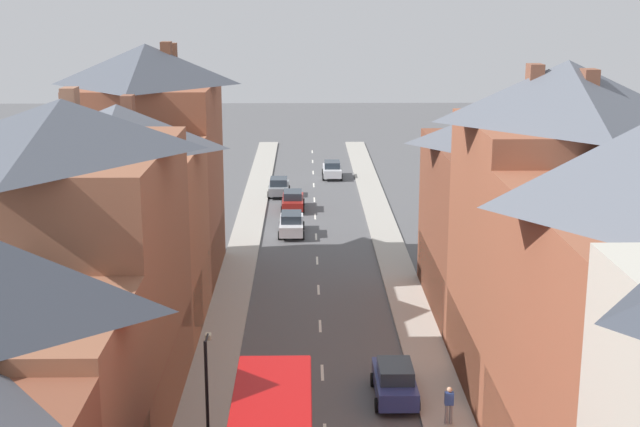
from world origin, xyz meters
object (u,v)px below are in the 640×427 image
(car_parked_right_a, at_px, (291,223))
(car_parked_left_b, at_px, (279,186))
(car_near_blue, at_px, (293,200))
(car_parked_left_a, at_px, (395,381))
(pedestrian_mid_right, at_px, (449,403))
(street_lamp, at_px, (208,399))
(car_near_silver, at_px, (332,169))

(car_parked_right_a, bearing_deg, car_parked_left_b, 95.66)
(car_near_blue, xyz_separation_m, car_parked_left_b, (-1.30, 5.36, -0.00))
(car_parked_left_b, bearing_deg, car_parked_left_a, -81.32)
(car_parked_left_b, height_order, pedestrian_mid_right, pedestrian_mid_right)
(street_lamp, bearing_deg, car_near_blue, 86.65)
(car_near_blue, relative_size, car_parked_left_b, 1.05)
(car_near_blue, xyz_separation_m, street_lamp, (-2.45, -41.91, 2.44))
(pedestrian_mid_right, bearing_deg, car_parked_left_a, 126.86)
(car_parked_left_b, bearing_deg, street_lamp, -91.39)
(car_near_silver, distance_m, car_parked_right_a, 21.06)
(car_parked_left_a, relative_size, car_parked_left_b, 1.00)
(car_near_silver, distance_m, car_parked_left_a, 48.24)
(car_near_silver, bearing_deg, car_parked_left_b, -122.69)
(car_parked_left_a, bearing_deg, car_parked_left_b, 98.68)
(car_near_silver, bearing_deg, street_lamp, -96.29)
(car_near_blue, relative_size, car_parked_right_a, 0.94)
(car_parked_left_b, relative_size, pedestrian_mid_right, 2.53)
(car_parked_right_a, bearing_deg, street_lamp, -94.10)
(car_parked_left_a, bearing_deg, pedestrian_mid_right, -53.14)
(car_near_silver, xyz_separation_m, car_parked_left_a, (1.30, -48.23, 0.02))
(car_parked_left_a, relative_size, pedestrian_mid_right, 2.54)
(car_parked_left_b, distance_m, pedestrian_mid_right, 43.95)
(car_parked_right_a, height_order, street_lamp, street_lamp)
(car_parked_right_a, xyz_separation_m, car_parked_left_b, (-1.30, 13.12, -0.04))
(car_parked_left_a, xyz_separation_m, car_parked_right_a, (-4.90, 27.47, -0.00))
(car_parked_right_a, bearing_deg, car_near_blue, 90.00)
(pedestrian_mid_right, xyz_separation_m, street_lamp, (-9.30, -4.07, 2.21))
(street_lamp, bearing_deg, pedestrian_mid_right, 23.66)
(car_near_silver, distance_m, street_lamp, 55.29)
(car_parked_left_a, distance_m, car_parked_left_b, 41.06)
(car_near_blue, bearing_deg, car_parked_right_a, -90.00)
(car_near_blue, distance_m, street_lamp, 42.05)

